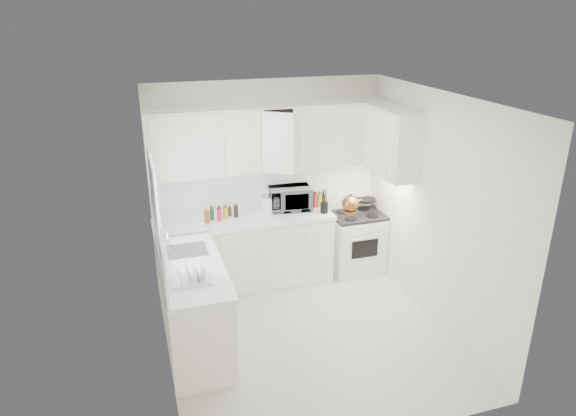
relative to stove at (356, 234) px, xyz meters
name	(u,v)px	position (x,y,z in m)	size (l,w,h in m)	color
floor	(307,334)	(-1.15, -1.26, -0.53)	(3.20, 3.20, 0.00)	silver
ceiling	(310,99)	(-1.15, -1.26, 2.07)	(3.20, 3.20, 0.00)	white
wall_back	(267,181)	(-1.15, 0.34, 0.77)	(3.00, 3.00, 0.00)	white
wall_front	(380,307)	(-1.15, -2.86, 0.77)	(3.00, 3.00, 0.00)	white
wall_left	(159,246)	(-2.65, -1.26, 0.77)	(3.20, 3.20, 0.00)	white
wall_right	(436,211)	(0.35, -1.26, 0.77)	(3.20, 3.20, 0.00)	white
window_blinds	(156,208)	(-2.63, -0.91, 1.02)	(0.06, 0.96, 1.06)	white
lower_cabinets_back	(245,253)	(-1.54, 0.04, -0.08)	(2.22, 0.60, 0.90)	white
lower_cabinets_left	(194,307)	(-2.35, -1.06, -0.08)	(0.60, 1.60, 0.90)	white
countertop_back	(244,219)	(-1.54, 0.03, 0.40)	(2.24, 0.64, 0.05)	white
countertop_left	(191,267)	(-2.34, -1.06, 0.40)	(0.64, 1.62, 0.05)	white
backsplash_back	(268,186)	(-1.15, 0.33, 0.70)	(2.98, 0.02, 0.55)	white
backsplash_left	(159,244)	(-2.64, -1.06, 0.70)	(0.02, 1.60, 0.55)	white
upper_cabinets_back	(271,169)	(-1.15, 0.17, 0.97)	(3.00, 0.33, 0.80)	white
upper_cabinets_right	(389,174)	(0.19, -0.44, 0.97)	(0.33, 0.90, 0.80)	white
sink	(186,240)	(-2.34, -0.71, 0.54)	(0.42, 0.38, 0.30)	gray
stove	(356,234)	(0.00, 0.00, 0.00)	(0.69, 0.56, 1.06)	white
tea_kettle	(350,202)	(-0.18, -0.16, 0.54)	(0.28, 0.23, 0.26)	#905D27
frying_pan	(365,199)	(0.18, 0.16, 0.44)	(0.28, 0.47, 0.04)	black
microwave	(290,196)	(-0.90, 0.15, 0.60)	(0.53, 0.29, 0.36)	gray
rice_cooker	(270,202)	(-1.17, 0.14, 0.54)	(0.24, 0.24, 0.24)	white
paper_towel	(269,198)	(-1.15, 0.26, 0.56)	(0.12, 0.12, 0.27)	white
utensil_crock	(324,201)	(-0.52, -0.11, 0.59)	(0.11, 0.11, 0.33)	black
dish_rack	(190,272)	(-2.39, -1.41, 0.53)	(0.38, 0.28, 0.21)	white
spice_left_0	(206,213)	(-2.00, 0.16, 0.49)	(0.06, 0.06, 0.13)	brown
spice_left_1	(213,215)	(-1.92, 0.07, 0.49)	(0.06, 0.06, 0.13)	#216332
spice_left_2	(217,212)	(-1.85, 0.16, 0.49)	(0.06, 0.06, 0.13)	#CB1B44
spice_left_3	(225,214)	(-1.77, 0.07, 0.49)	(0.06, 0.06, 0.13)	gold
spice_left_4	(229,210)	(-1.70, 0.16, 0.49)	(0.06, 0.06, 0.13)	brown
spice_left_5	(237,212)	(-1.62, 0.07, 0.49)	(0.06, 0.06, 0.13)	black
sauce_right_0	(313,198)	(-0.57, 0.20, 0.52)	(0.06, 0.06, 0.19)	#CB1B44
sauce_right_1	(318,199)	(-0.51, 0.14, 0.52)	(0.06, 0.06, 0.19)	gold
sauce_right_2	(320,197)	(-0.46, 0.20, 0.52)	(0.06, 0.06, 0.19)	brown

